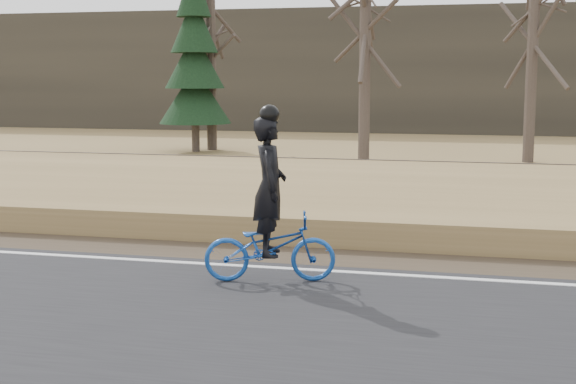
# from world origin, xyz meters

# --- Properties ---
(ground) EXTENTS (120.00, 120.00, 0.00)m
(ground) POSITION_xyz_m (0.00, 0.00, 0.00)
(ground) COLOR #957B4B
(ground) RESTS_ON ground
(road) EXTENTS (120.00, 6.00, 0.06)m
(road) POSITION_xyz_m (0.00, -2.50, 0.03)
(road) COLOR black
(road) RESTS_ON ground
(edge_line) EXTENTS (120.00, 0.12, 0.01)m
(edge_line) POSITION_xyz_m (0.00, 0.20, 0.07)
(edge_line) COLOR silver
(edge_line) RESTS_ON road
(shoulder) EXTENTS (120.00, 1.60, 0.04)m
(shoulder) POSITION_xyz_m (0.00, 1.20, 0.02)
(shoulder) COLOR #473A2B
(shoulder) RESTS_ON ground
(embankment) EXTENTS (120.00, 5.00, 0.44)m
(embankment) POSITION_xyz_m (0.00, 4.20, 0.22)
(embankment) COLOR #957B4B
(embankment) RESTS_ON ground
(ballast) EXTENTS (120.00, 3.00, 0.45)m
(ballast) POSITION_xyz_m (0.00, 8.00, 0.23)
(ballast) COLOR slate
(ballast) RESTS_ON ground
(railroad) EXTENTS (120.00, 2.40, 0.29)m
(railroad) POSITION_xyz_m (0.00, 8.00, 0.53)
(railroad) COLOR black
(railroad) RESTS_ON ballast
(treeline_backdrop) EXTENTS (120.00, 4.00, 6.00)m
(treeline_backdrop) POSITION_xyz_m (0.00, 30.00, 3.00)
(treeline_backdrop) COLOR #383328
(treeline_backdrop) RESTS_ON ground
(cyclist) EXTENTS (1.81, 1.01, 2.31)m
(cyclist) POSITION_xyz_m (0.87, -0.50, 0.82)
(cyclist) COLOR #16469A
(cyclist) RESTS_ON road
(bare_tree_left) EXTENTS (0.36, 0.36, 6.99)m
(bare_tree_left) POSITION_xyz_m (-6.30, 17.95, 3.49)
(bare_tree_left) COLOR #4D4138
(bare_tree_left) RESTS_ON ground
(bare_tree_near_left) EXTENTS (0.36, 0.36, 7.99)m
(bare_tree_near_left) POSITION_xyz_m (-0.13, 14.75, 3.99)
(bare_tree_near_left) COLOR #4D4138
(bare_tree_near_left) RESTS_ON ground
(bare_tree_center) EXTENTS (0.36, 0.36, 8.17)m
(bare_tree_center) POSITION_xyz_m (4.95, 16.19, 4.09)
(bare_tree_center) COLOR #4D4138
(bare_tree_center) RESTS_ON ground
(conifer) EXTENTS (2.60, 2.60, 6.83)m
(conifer) POSITION_xyz_m (-6.63, 17.10, 3.23)
(conifer) COLOR #4D4138
(conifer) RESTS_ON ground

